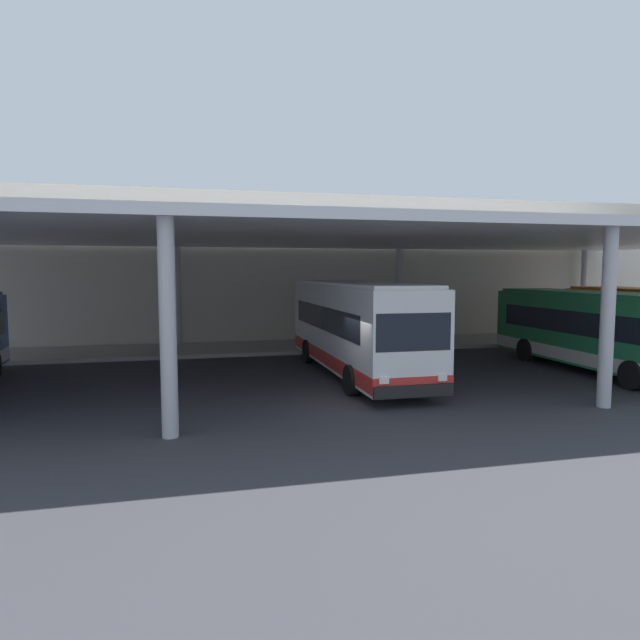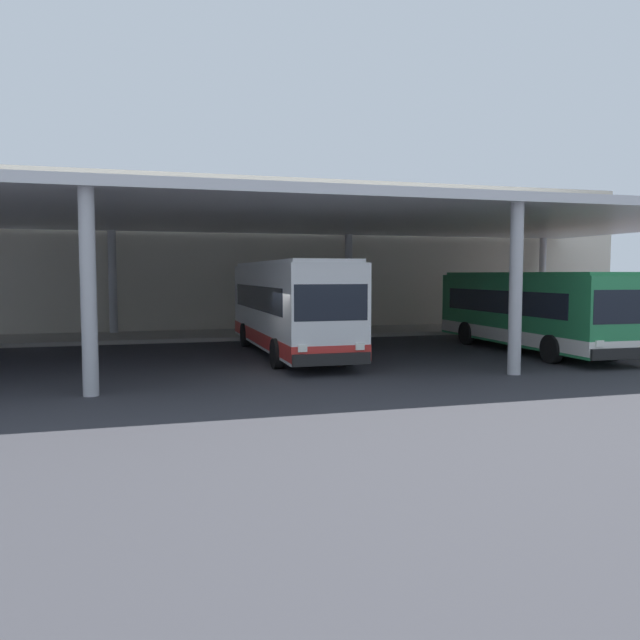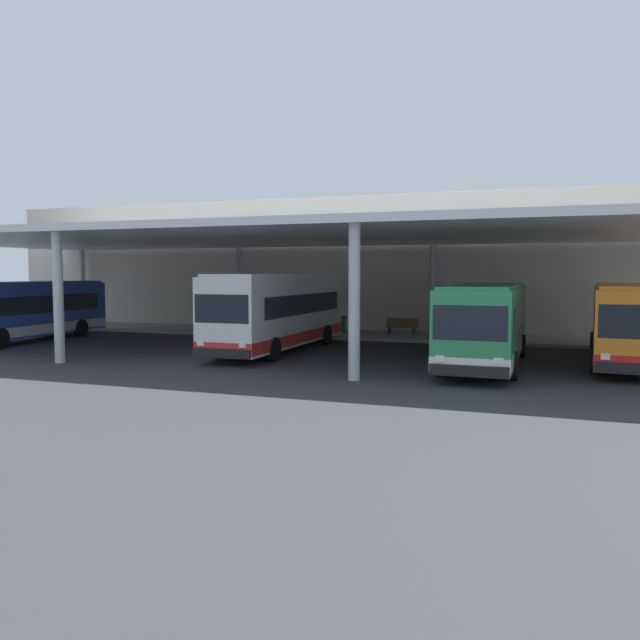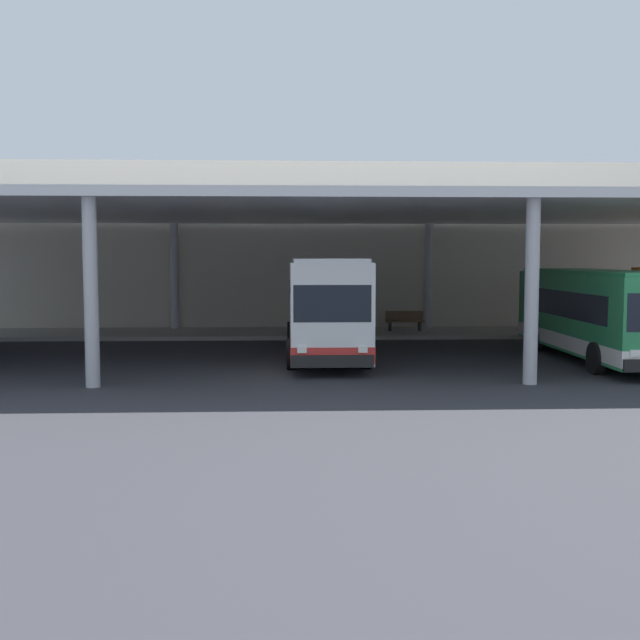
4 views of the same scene
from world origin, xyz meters
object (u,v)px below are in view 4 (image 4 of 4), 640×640
Objects in this scene: bus_second_bay at (324,306)px; bus_middle_bay at (596,313)px; trash_bin at (331,321)px; bench_waiting at (405,320)px.

bus_middle_bay is at bearing -10.29° from bus_second_bay.
bench_waiting is at bearing 2.49° from trash_bin.
bus_second_bay is 9.62m from bus_middle_bay.
bus_second_bay reaches higher than bench_waiting.
bus_second_bay is at bearing -95.08° from trash_bin.
bench_waiting is at bearing 61.51° from bus_second_bay.
bus_middle_bay is (9.46, -1.72, -0.19)m from bus_second_bay.
bus_second_bay is 7.62m from trash_bin.
bus_middle_bay is 12.78m from trash_bin.
bench_waiting is at bearing 119.55° from bus_middle_bay.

